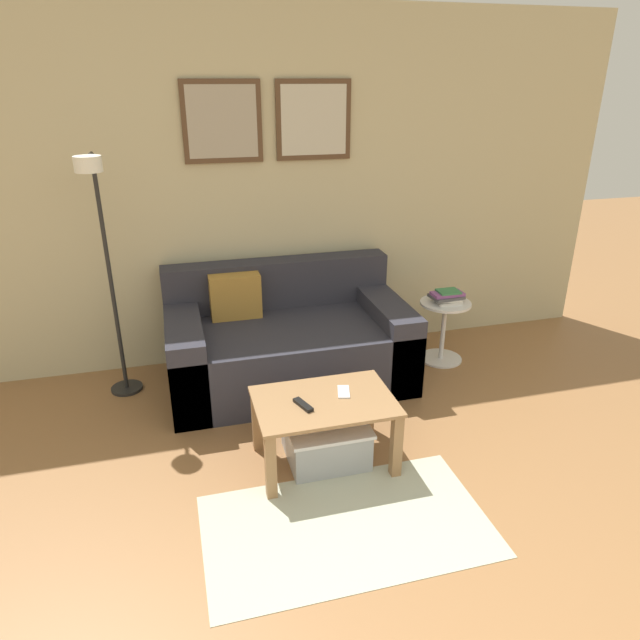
{
  "coord_description": "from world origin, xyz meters",
  "views": [
    {
      "loc": [
        -0.67,
        -0.81,
        2.07
      ],
      "look_at": [
        0.07,
        1.94,
        0.85
      ],
      "focal_mm": 32.0,
      "sensor_mm": 36.0,
      "label": 1
    }
  ],
  "objects_px": {
    "book_stack": "(447,296)",
    "side_table": "(444,325)",
    "remote_control": "(303,405)",
    "coffee_table": "(324,413)",
    "cell_phone": "(344,392)",
    "storage_bin": "(325,439)",
    "couch": "(287,343)",
    "floor_lamp": "(104,252)"
  },
  "relations": [
    {
      "from": "floor_lamp",
      "to": "book_stack",
      "type": "xyz_separation_m",
      "value": [
        2.4,
        -0.03,
        -0.53
      ]
    },
    {
      "from": "storage_bin",
      "to": "remote_control",
      "type": "distance_m",
      "value": 0.34
    },
    {
      "from": "book_stack",
      "to": "cell_phone",
      "type": "bearing_deg",
      "value": -139.39
    },
    {
      "from": "storage_bin",
      "to": "side_table",
      "type": "xyz_separation_m",
      "value": [
        1.22,
        0.98,
        0.17
      ]
    },
    {
      "from": "couch",
      "to": "side_table",
      "type": "bearing_deg",
      "value": -0.77
    },
    {
      "from": "coffee_table",
      "to": "floor_lamp",
      "type": "bearing_deg",
      "value": 137.78
    },
    {
      "from": "remote_control",
      "to": "book_stack",
      "type": "bearing_deg",
      "value": 17.13
    },
    {
      "from": "floor_lamp",
      "to": "cell_phone",
      "type": "xyz_separation_m",
      "value": [
        1.28,
        -0.99,
        -0.65
      ]
    },
    {
      "from": "floor_lamp",
      "to": "side_table",
      "type": "distance_m",
      "value": 2.51
    },
    {
      "from": "book_stack",
      "to": "remote_control",
      "type": "bearing_deg",
      "value": -142.78
    },
    {
      "from": "couch",
      "to": "cell_phone",
      "type": "bearing_deg",
      "value": -82.64
    },
    {
      "from": "book_stack",
      "to": "remote_control",
      "type": "distance_m",
      "value": 1.73
    },
    {
      "from": "storage_bin",
      "to": "side_table",
      "type": "height_order",
      "value": "side_table"
    },
    {
      "from": "floor_lamp",
      "to": "cell_phone",
      "type": "distance_m",
      "value": 1.74
    },
    {
      "from": "floor_lamp",
      "to": "cell_phone",
      "type": "height_order",
      "value": "floor_lamp"
    },
    {
      "from": "coffee_table",
      "to": "remote_control",
      "type": "relative_size",
      "value": 5.2
    },
    {
      "from": "storage_bin",
      "to": "floor_lamp",
      "type": "distance_m",
      "value": 1.8
    },
    {
      "from": "remote_control",
      "to": "couch",
      "type": "bearing_deg",
      "value": 62.83
    },
    {
      "from": "side_table",
      "to": "remote_control",
      "type": "height_order",
      "value": "side_table"
    },
    {
      "from": "book_stack",
      "to": "floor_lamp",
      "type": "bearing_deg",
      "value": 179.28
    },
    {
      "from": "couch",
      "to": "coffee_table",
      "type": "relative_size",
      "value": 2.16
    },
    {
      "from": "remote_control",
      "to": "coffee_table",
      "type": "bearing_deg",
      "value": -4.68
    },
    {
      "from": "book_stack",
      "to": "remote_control",
      "type": "relative_size",
      "value": 1.68
    },
    {
      "from": "cell_phone",
      "to": "side_table",
      "type": "bearing_deg",
      "value": 55.37
    },
    {
      "from": "couch",
      "to": "cell_phone",
      "type": "height_order",
      "value": "couch"
    },
    {
      "from": "side_table",
      "to": "cell_phone",
      "type": "relative_size",
      "value": 3.48
    },
    {
      "from": "remote_control",
      "to": "cell_phone",
      "type": "distance_m",
      "value": 0.27
    },
    {
      "from": "storage_bin",
      "to": "side_table",
      "type": "relative_size",
      "value": 0.96
    },
    {
      "from": "couch",
      "to": "side_table",
      "type": "xyz_separation_m",
      "value": [
        1.24,
        -0.02,
        0.0
      ]
    },
    {
      "from": "storage_bin",
      "to": "remote_control",
      "type": "xyz_separation_m",
      "value": [
        -0.15,
        -0.06,
        0.29
      ]
    },
    {
      "from": "floor_lamp",
      "to": "book_stack",
      "type": "height_order",
      "value": "floor_lamp"
    },
    {
      "from": "couch",
      "to": "coffee_table",
      "type": "distance_m",
      "value": 1.03
    },
    {
      "from": "cell_phone",
      "to": "storage_bin",
      "type": "bearing_deg",
      "value": -154.32
    },
    {
      "from": "floor_lamp",
      "to": "couch",
      "type": "bearing_deg",
      "value": -0.63
    },
    {
      "from": "floor_lamp",
      "to": "side_table",
      "type": "relative_size",
      "value": 3.4
    },
    {
      "from": "floor_lamp",
      "to": "cell_phone",
      "type": "bearing_deg",
      "value": -37.79
    },
    {
      "from": "couch",
      "to": "floor_lamp",
      "type": "bearing_deg",
      "value": 179.37
    },
    {
      "from": "book_stack",
      "to": "cell_phone",
      "type": "distance_m",
      "value": 1.48
    },
    {
      "from": "couch",
      "to": "book_stack",
      "type": "bearing_deg",
      "value": -0.8
    },
    {
      "from": "remote_control",
      "to": "cell_phone",
      "type": "relative_size",
      "value": 1.07
    },
    {
      "from": "coffee_table",
      "to": "cell_phone",
      "type": "distance_m",
      "value": 0.17
    },
    {
      "from": "book_stack",
      "to": "side_table",
      "type": "bearing_deg",
      "value": 174.96
    }
  ]
}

